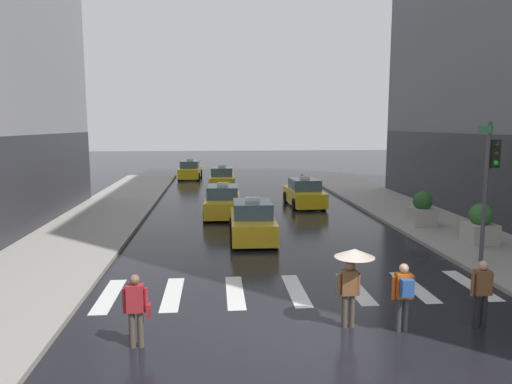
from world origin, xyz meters
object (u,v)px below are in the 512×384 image
Objects in this scene: taxi_fourth at (222,179)px; planter_mid_block at (422,210)px; taxi_lead at (252,222)px; taxi_second at (223,202)px; pedestrian_with_umbrella at (352,266)px; pedestrian_with_handbag at (136,306)px; pedestrian_with_backpack at (404,292)px; taxi_fifth at (190,171)px; planter_near_corner at (480,225)px; pedestrian_plain_coat at (482,290)px; traffic_light_pole at (490,172)px; taxi_third at (304,194)px.

taxi_fourth reaches higher than planter_mid_block.
taxi_lead is 8.27m from planter_mid_block.
taxi_second is 2.89× the size of planter_mid_block.
pedestrian_with_umbrella is 1.18× the size of pedestrian_with_handbag.
taxi_second reaches higher than pedestrian_with_backpack.
taxi_fifth is 2.88× the size of planter_near_corner.
taxi_lead is at bearing 116.54° from pedestrian_plain_coat.
traffic_light_pole is at bearing -94.52° from planter_mid_block.
taxi_fifth is 2.38× the size of pedestrian_with_umbrella.
pedestrian_with_umbrella is 10.13m from planter_near_corner.
taxi_third reaches higher than pedestrian_with_handbag.
taxi_second is at bearing 104.77° from pedestrian_with_backpack.
pedestrian_with_handbag and pedestrian_plain_coat have the same top height.
taxi_lead is at bearing -170.37° from planter_mid_block.
traffic_light_pole reaches higher than taxi_fourth.
pedestrian_with_backpack is at bearing -134.84° from traffic_light_pole.
taxi_lead is 2.86× the size of planter_near_corner.
taxi_second is 2.80× the size of pedestrian_with_backpack.
planter_near_corner is (10.10, -7.59, 0.15)m from taxi_second.
taxi_second and taxi_fourth have the same top height.
pedestrian_with_handbag is at bearing -172.96° from pedestrian_with_umbrella.
traffic_light_pole is 3.64m from planter_near_corner.
planter_near_corner is (4.20, 7.28, -0.07)m from pedestrian_plain_coat.
taxi_fourth is at bearing 112.35° from traffic_light_pole.
pedestrian_plain_coat is (8.05, 0.34, 0.01)m from pedestrian_with_handbag.
pedestrian_with_umbrella is 12.45m from planter_mid_block.
taxi_lead is at bearing -86.42° from taxi_fourth.
pedestrian_plain_coat is (3.09, -0.27, -0.58)m from pedestrian_with_umbrella.
pedestrian_with_umbrella is 1.18× the size of pedestrian_with_backpack.
pedestrian_with_backpack is 12.21m from planter_mid_block.
traffic_light_pole is 2.91× the size of pedestrian_plain_coat.
pedestrian_with_backpack is at bearing -81.69° from taxi_fourth.
taxi_fifth is 34.08m from pedestrian_plain_coat.
pedestrian_with_umbrella is at bearing -142.87° from traffic_light_pole.
pedestrian_with_backpack is at bearing -73.83° from taxi_lead.
planter_mid_block is (4.37, -6.73, 0.15)m from taxi_third.
pedestrian_plain_coat is at bearing -63.46° from taxi_lead.
pedestrian_with_umbrella reaches higher than taxi_second.
pedestrian_plain_coat is at bearing -86.89° from taxi_third.
taxi_second is (-8.84, 10.04, -2.53)m from traffic_light_pole.
pedestrian_with_handbag is 1.00× the size of pedestrian_plain_coat.
taxi_fifth is at bearing 99.23° from taxi_lead.
taxi_fifth is at bearing 112.20° from traffic_light_pole.
traffic_light_pole is at bearing 37.13° from pedestrian_with_umbrella.
pedestrian_with_umbrella is (2.82, -14.60, 0.79)m from taxi_second.
taxi_fourth is (-4.81, 8.41, 0.00)m from taxi_third.
taxi_second is (-1.17, 5.38, 0.00)m from taxi_lead.
taxi_lead is 23.81m from taxi_fifth.
taxi_second is at bearing 131.38° from traffic_light_pole.
traffic_light_pole is 1.04× the size of taxi_second.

